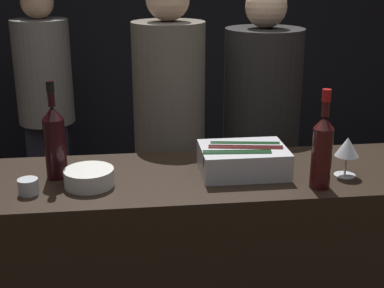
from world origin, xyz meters
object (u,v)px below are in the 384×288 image
object	(u,v)px
ice_bin_with_bottles	(243,158)
person_grey_polo	(170,131)
bowl_white	(89,177)
candle_votive	(28,186)
red_wine_bottle_black_foil	(55,140)
red_wine_bottle_tall	(322,149)
wine_glass	(347,148)
person_blond_tee	(46,98)
person_in_hoodie	(261,131)

from	to	relation	value
ice_bin_with_bottles	person_grey_polo	distance (m)	0.66
bowl_white	candle_votive	size ratio (longest dim) A/B	2.56
red_wine_bottle_black_foil	red_wine_bottle_tall	bearing A→B (deg)	-12.42
candle_votive	bowl_white	bearing A→B (deg)	13.55
wine_glass	bowl_white	bearing A→B (deg)	178.86
person_grey_polo	red_wine_bottle_tall	bearing A→B (deg)	-95.25
wine_glass	person_blond_tee	size ratio (longest dim) A/B	0.10
candle_votive	person_blond_tee	xyz separation A→B (m)	(-0.18, 1.75, -0.09)
red_wine_bottle_black_foil	person_in_hoodie	bearing A→B (deg)	33.42
person_grey_polo	person_in_hoodie	bearing A→B (deg)	-28.68
wine_glass	person_grey_polo	size ratio (longest dim) A/B	0.09
wine_glass	person_in_hoodie	size ratio (longest dim) A/B	0.10
ice_bin_with_bottles	candle_votive	xyz separation A→B (m)	(-0.83, -0.11, -0.03)
person_blond_tee	person_grey_polo	bearing A→B (deg)	58.65
wine_glass	candle_votive	bearing A→B (deg)	-178.48
person_blond_tee	red_wine_bottle_black_foil	bearing A→B (deg)	31.57
candle_votive	person_in_hoodie	xyz separation A→B (m)	(1.08, 0.81, -0.07)
red_wine_bottle_black_foil	person_blond_tee	world-z (taller)	person_blond_tee
bowl_white	person_blond_tee	size ratio (longest dim) A/B	0.12
ice_bin_with_bottles	person_in_hoodie	bearing A→B (deg)	70.21
ice_bin_with_bottles	red_wine_bottle_black_foil	xyz separation A→B (m)	(-0.74, 0.04, 0.09)
red_wine_bottle_tall	red_wine_bottle_black_foil	world-z (taller)	red_wine_bottle_black_foil
bowl_white	wine_glass	xyz separation A→B (m)	(1.01, -0.02, 0.08)
red_wine_bottle_tall	person_grey_polo	bearing A→B (deg)	122.61
person_in_hoodie	person_blond_tee	world-z (taller)	person_in_hoodie
person_blond_tee	person_grey_polo	world-z (taller)	person_grey_polo
candle_votive	person_blond_tee	size ratio (longest dim) A/B	0.05
person_in_hoodie	ice_bin_with_bottles	bearing A→B (deg)	46.39
person_blond_tee	candle_votive	bearing A→B (deg)	27.94
candle_votive	red_wine_bottle_black_foil	xyz separation A→B (m)	(0.09, 0.15, 0.13)
red_wine_bottle_black_foil	person_in_hoodie	distance (m)	1.20
red_wine_bottle_black_foil	person_grey_polo	bearing A→B (deg)	49.32
red_wine_bottle_tall	person_blond_tee	size ratio (longest dim) A/B	0.23
wine_glass	red_wine_bottle_tall	bearing A→B (deg)	-145.04
wine_glass	candle_votive	size ratio (longest dim) A/B	2.16
wine_glass	red_wine_bottle_black_foil	xyz separation A→B (m)	(-1.14, 0.12, 0.04)
person_in_hoodie	red_wine_bottle_black_foil	bearing A→B (deg)	9.61
ice_bin_with_bottles	red_wine_bottle_tall	xyz separation A→B (m)	(0.26, -0.18, 0.09)
candle_votive	red_wine_bottle_tall	bearing A→B (deg)	-3.50
bowl_white	red_wine_bottle_black_foil	size ratio (longest dim) A/B	0.49
red_wine_bottle_tall	person_blond_tee	bearing A→B (deg)	124.93
bowl_white	wine_glass	bearing A→B (deg)	-1.14
red_wine_bottle_black_foil	person_grey_polo	distance (m)	0.77
wine_glass	person_grey_polo	world-z (taller)	person_grey_polo
ice_bin_with_bottles	person_in_hoodie	world-z (taller)	person_in_hoodie
candle_votive	person_in_hoodie	world-z (taller)	person_in_hoodie
red_wine_bottle_black_foil	person_grey_polo	size ratio (longest dim) A/B	0.23
bowl_white	wine_glass	world-z (taller)	wine_glass
person_in_hoodie	wine_glass	bearing A→B (deg)	77.25
red_wine_bottle_tall	person_grey_polo	size ratio (longest dim) A/B	0.22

